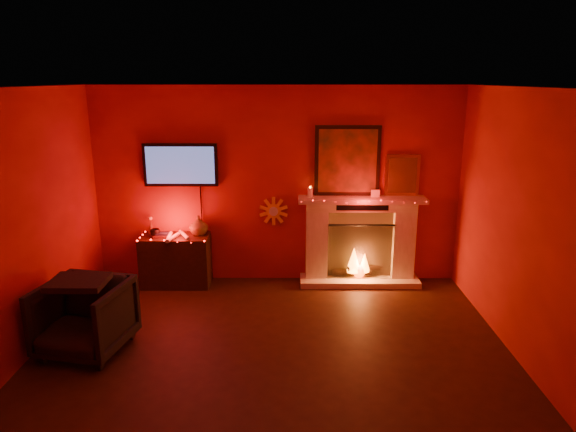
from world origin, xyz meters
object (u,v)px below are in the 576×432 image
fireplace (360,232)px  armchair (85,317)px  console_table (177,258)px  tv (181,165)px  sunburst_clock (274,211)px

fireplace → armchair: (-3.09, -1.94, -0.34)m
console_table → fireplace: bearing=2.9°
tv → console_table: (-0.08, -0.19, -1.26)m
sunburst_clock → console_table: sunburst_clock is taller
fireplace → tv: (-2.44, 0.06, 0.92)m
sunburst_clock → fireplace: bearing=-4.4°
console_table → armchair: console_table is taller
sunburst_clock → armchair: bearing=-133.1°
tv → sunburst_clock: size_ratio=3.10×
console_table → tv: bearing=67.0°
armchair → fireplace: bearing=43.6°
tv → sunburst_clock: 1.41m
fireplace → armchair: bearing=-147.9°
tv → sunburst_clock: tv is taller
console_table → sunburst_clock: bearing=9.3°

